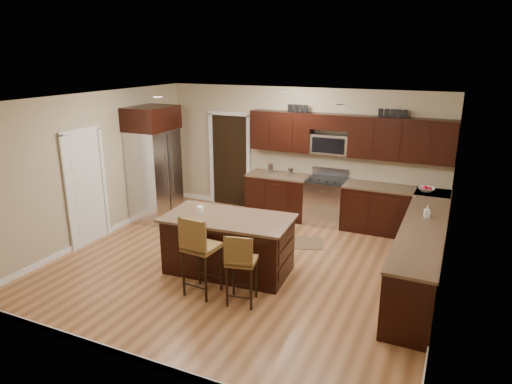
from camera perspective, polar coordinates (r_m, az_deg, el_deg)
The scene contains 22 objects.
floor at distance 7.65m, azimuth -1.67°, elevation -9.06°, with size 6.00×6.00×0.00m, color #9F693F.
ceiling at distance 6.90m, azimuth -1.87°, elevation 11.52°, with size 6.00×6.00×0.00m, color silver.
wall_back at distance 9.63m, azimuth 5.51°, elevation 4.87°, with size 6.00×6.00×0.00m, color tan.
wall_left at distance 8.86m, azimuth -19.47°, elevation 2.91°, with size 5.50×5.50×0.00m, color tan.
wall_right at distance 6.47m, azimuth 22.82°, elevation -2.45°, with size 5.50×5.50×0.00m, color tan.
base_cabinets at distance 8.22m, azimuth 14.92°, elevation -4.26°, with size 4.02×3.96×0.92m.
upper_cabinets at distance 9.10m, azimuth 11.51°, elevation 7.04°, with size 4.00×0.33×0.80m.
range at distance 9.38m, azimuth 8.68°, elevation -1.13°, with size 0.76×0.64×1.11m.
microwave at distance 9.24m, azimuth 9.26°, elevation 5.93°, with size 0.76×0.31×0.40m, color silver.
doorway at distance 10.32m, azimuth -3.26°, elevation 3.92°, with size 0.85×0.03×2.06m, color black.
pantry_door at distance 8.73m, azimuth -20.50°, elevation 0.34°, with size 0.03×0.80×2.04m, color white.
letter_decor at distance 9.06m, azimuth 10.79°, elevation 9.96°, with size 2.20×0.03×0.15m, color black, non-canonical shape.
island at distance 7.28m, azimuth -3.45°, elevation -6.75°, with size 2.07×1.20×0.92m.
stool_mid at distance 6.49m, azimuth -7.21°, elevation -6.85°, with size 0.48×0.48×1.20m.
stool_right at distance 6.24m, azimuth -1.94°, elevation -8.65°, with size 0.47×0.47×1.05m.
refrigerator at distance 9.57m, azimuth -12.63°, elevation 3.55°, with size 0.79×1.00×2.35m.
floor_mat at distance 8.49m, azimuth 5.40°, elevation -6.33°, with size 0.86×0.58×0.01m, color brown.
fruit_bowl at distance 8.95m, azimuth 20.51°, elevation 0.32°, with size 0.31×0.31×0.08m, color silver.
soap_bottle at distance 7.53m, azimuth 20.60°, elevation -2.30°, with size 0.08×0.08×0.18m, color #B2B2B2.
canister_tall at distance 9.61m, azimuth 1.83°, elevation 2.94°, with size 0.12×0.12×0.21m, color silver.
canister_short at distance 9.46m, azimuth 4.33°, elevation 2.51°, with size 0.11×0.11×0.16m, color silver.
island_jar at distance 7.32m, azimuth -6.99°, elevation -2.18°, with size 0.10×0.10×0.10m, color white.
Camera 1 is at (3.05, -6.16, 3.35)m, focal length 32.00 mm.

